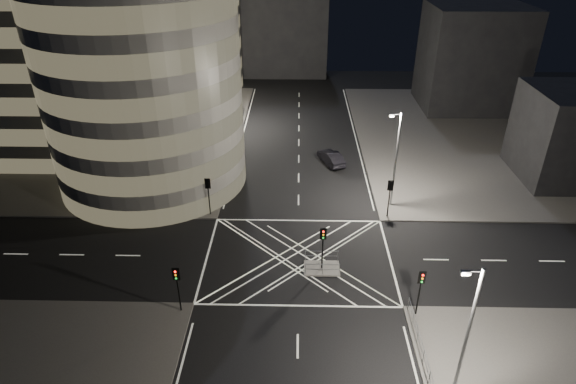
{
  "coord_description": "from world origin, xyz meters",
  "views": [
    {
      "loc": [
        -0.16,
        -33.73,
        25.76
      ],
      "look_at": [
        -1.03,
        6.38,
        3.0
      ],
      "focal_mm": 30.0,
      "sensor_mm": 36.0,
      "label": 1
    }
  ],
  "objects_px": {
    "street_lamp_left_near": "(208,143)",
    "traffic_signal_nr": "(421,285)",
    "street_lamp_left_far": "(230,90)",
    "traffic_signal_nl": "(177,281)",
    "street_lamp_right_far": "(396,157)",
    "street_lamp_right_near": "(466,334)",
    "traffic_signal_fl": "(208,190)",
    "traffic_signal_fr": "(390,192)",
    "traffic_signal_island": "(323,241)",
    "sedan": "(331,158)",
    "central_island": "(322,268)"
  },
  "relations": [
    {
      "from": "street_lamp_right_near",
      "to": "traffic_signal_fl",
      "type": "bearing_deg",
      "value": 131.24
    },
    {
      "from": "street_lamp_right_far",
      "to": "street_lamp_right_near",
      "type": "bearing_deg",
      "value": -90.0
    },
    {
      "from": "street_lamp_left_far",
      "to": "street_lamp_right_near",
      "type": "relative_size",
      "value": 1.0
    },
    {
      "from": "traffic_signal_nr",
      "to": "street_lamp_left_far",
      "type": "distance_m",
      "value": 41.15
    },
    {
      "from": "traffic_signal_island",
      "to": "sedan",
      "type": "height_order",
      "value": "traffic_signal_island"
    },
    {
      "from": "street_lamp_right_far",
      "to": "street_lamp_right_near",
      "type": "height_order",
      "value": "same"
    },
    {
      "from": "traffic_signal_fr",
      "to": "traffic_signal_nr",
      "type": "height_order",
      "value": "same"
    },
    {
      "from": "street_lamp_right_near",
      "to": "traffic_signal_nl",
      "type": "bearing_deg",
      "value": 158.45
    },
    {
      "from": "traffic_signal_fr",
      "to": "street_lamp_left_near",
      "type": "xyz_separation_m",
      "value": [
        -18.24,
        5.2,
        2.63
      ]
    },
    {
      "from": "traffic_signal_fl",
      "to": "street_lamp_left_near",
      "type": "xyz_separation_m",
      "value": [
        -0.64,
        5.2,
        2.63
      ]
    },
    {
      "from": "street_lamp_left_near",
      "to": "street_lamp_left_far",
      "type": "distance_m",
      "value": 18.0
    },
    {
      "from": "street_lamp_left_near",
      "to": "street_lamp_right_far",
      "type": "bearing_deg",
      "value": -9.03
    },
    {
      "from": "traffic_signal_fr",
      "to": "street_lamp_right_near",
      "type": "relative_size",
      "value": 0.4
    },
    {
      "from": "traffic_signal_fr",
      "to": "sedan",
      "type": "bearing_deg",
      "value": 112.2
    },
    {
      "from": "traffic_signal_nl",
      "to": "street_lamp_left_near",
      "type": "bearing_deg",
      "value": 91.94
    },
    {
      "from": "traffic_signal_fl",
      "to": "traffic_signal_nl",
      "type": "relative_size",
      "value": 1.0
    },
    {
      "from": "traffic_signal_fl",
      "to": "traffic_signal_nr",
      "type": "bearing_deg",
      "value": -37.69
    },
    {
      "from": "traffic_signal_nr",
      "to": "street_lamp_right_near",
      "type": "xyz_separation_m",
      "value": [
        0.64,
        -7.2,
        2.63
      ]
    },
    {
      "from": "traffic_signal_nl",
      "to": "street_lamp_left_near",
      "type": "xyz_separation_m",
      "value": [
        -0.64,
        18.8,
        2.63
      ]
    },
    {
      "from": "traffic_signal_island",
      "to": "street_lamp_right_near",
      "type": "distance_m",
      "value": 14.78
    },
    {
      "from": "traffic_signal_fl",
      "to": "street_lamp_left_far",
      "type": "height_order",
      "value": "street_lamp_left_far"
    },
    {
      "from": "traffic_signal_fl",
      "to": "traffic_signal_fr",
      "type": "relative_size",
      "value": 1.0
    },
    {
      "from": "traffic_signal_island",
      "to": "street_lamp_right_far",
      "type": "distance_m",
      "value": 13.13
    },
    {
      "from": "sedan",
      "to": "street_lamp_right_far",
      "type": "bearing_deg",
      "value": 96.68
    },
    {
      "from": "traffic_signal_nl",
      "to": "traffic_signal_fl",
      "type": "bearing_deg",
      "value": 90.0
    },
    {
      "from": "traffic_signal_nr",
      "to": "traffic_signal_island",
      "type": "bearing_deg",
      "value": 142.07
    },
    {
      "from": "traffic_signal_nl",
      "to": "street_lamp_right_far",
      "type": "height_order",
      "value": "street_lamp_right_far"
    },
    {
      "from": "traffic_signal_nl",
      "to": "street_lamp_left_far",
      "type": "height_order",
      "value": "street_lamp_left_far"
    },
    {
      "from": "central_island",
      "to": "traffic_signal_nr",
      "type": "relative_size",
      "value": 0.75
    },
    {
      "from": "traffic_signal_island",
      "to": "street_lamp_right_far",
      "type": "bearing_deg",
      "value": 54.7
    },
    {
      "from": "traffic_signal_nl",
      "to": "traffic_signal_nr",
      "type": "height_order",
      "value": "same"
    },
    {
      "from": "traffic_signal_fr",
      "to": "traffic_signal_island",
      "type": "relative_size",
      "value": 1.0
    },
    {
      "from": "traffic_signal_fl",
      "to": "street_lamp_right_far",
      "type": "bearing_deg",
      "value": 6.88
    },
    {
      "from": "traffic_signal_nr",
      "to": "street_lamp_right_near",
      "type": "height_order",
      "value": "street_lamp_right_near"
    },
    {
      "from": "traffic_signal_fr",
      "to": "sedan",
      "type": "xyz_separation_m",
      "value": [
        -4.89,
        12.0,
        -2.13
      ]
    },
    {
      "from": "traffic_signal_island",
      "to": "sedan",
      "type": "bearing_deg",
      "value": 84.64
    },
    {
      "from": "sedan",
      "to": "traffic_signal_fr",
      "type": "bearing_deg",
      "value": 89.43
    },
    {
      "from": "street_lamp_right_near",
      "to": "street_lamp_left_near",
      "type": "bearing_deg",
      "value": 125.97
    },
    {
      "from": "traffic_signal_island",
      "to": "street_lamp_left_far",
      "type": "bearing_deg",
      "value": 109.95
    },
    {
      "from": "traffic_signal_nl",
      "to": "sedan",
      "type": "height_order",
      "value": "traffic_signal_nl"
    },
    {
      "from": "street_lamp_left_near",
      "to": "traffic_signal_nr",
      "type": "bearing_deg",
      "value": -45.87
    },
    {
      "from": "street_lamp_right_far",
      "to": "sedan",
      "type": "height_order",
      "value": "street_lamp_right_far"
    },
    {
      "from": "traffic_signal_nr",
      "to": "street_lamp_right_near",
      "type": "relative_size",
      "value": 0.4
    },
    {
      "from": "central_island",
      "to": "traffic_signal_nr",
      "type": "bearing_deg",
      "value": -37.93
    },
    {
      "from": "central_island",
      "to": "street_lamp_right_far",
      "type": "distance_m",
      "value": 13.98
    },
    {
      "from": "traffic_signal_fr",
      "to": "traffic_signal_island",
      "type": "xyz_separation_m",
      "value": [
        -6.8,
        -8.3,
        0.0
      ]
    },
    {
      "from": "traffic_signal_nl",
      "to": "street_lamp_left_far",
      "type": "relative_size",
      "value": 0.4
    },
    {
      "from": "traffic_signal_nl",
      "to": "street_lamp_left_near",
      "type": "height_order",
      "value": "street_lamp_left_near"
    },
    {
      "from": "street_lamp_left_far",
      "to": "street_lamp_right_near",
      "type": "height_order",
      "value": "same"
    },
    {
      "from": "street_lamp_left_far",
      "to": "street_lamp_right_far",
      "type": "height_order",
      "value": "same"
    }
  ]
}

